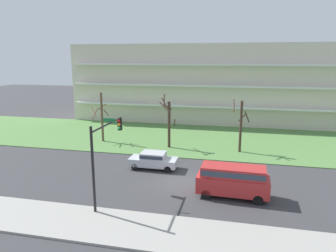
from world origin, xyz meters
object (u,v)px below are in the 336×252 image
at_px(tree_center, 241,125).
at_px(traffic_signal_mast, 104,147).
at_px(tree_left, 169,121).
at_px(sedan_silver_center_left, 153,160).
at_px(tree_far_left, 101,116).
at_px(van_red_near_left, 233,179).

height_order(tree_center, traffic_signal_mast, traffic_signal_mast).
xyz_separation_m(tree_left, sedan_silver_center_left, (0.10, -6.92, -2.23)).
bearing_deg(tree_far_left, tree_center, -2.86).
height_order(tree_left, traffic_signal_mast, tree_left).
relative_size(tree_far_left, tree_center, 1.06).
bearing_deg(tree_center, sedan_silver_center_left, -138.13).
bearing_deg(traffic_signal_mast, sedan_silver_center_left, 78.40).
relative_size(tree_far_left, traffic_signal_mast, 1.02).
distance_m(tree_far_left, van_red_near_left, 20.20).
height_order(van_red_near_left, sedan_silver_center_left, van_red_near_left).
bearing_deg(tree_center, traffic_signal_mast, -123.08).
relative_size(tree_left, tree_center, 1.07).
relative_size(tree_far_left, van_red_near_left, 1.15).
bearing_deg(tree_center, van_red_near_left, -92.48).
bearing_deg(sedan_silver_center_left, traffic_signal_mast, 78.29).
height_order(tree_left, van_red_near_left, tree_left).
bearing_deg(van_red_near_left, tree_left, 124.88).
bearing_deg(van_red_near_left, traffic_signal_mast, -160.54).
bearing_deg(traffic_signal_mast, tree_left, 84.39).
xyz_separation_m(tree_center, van_red_near_left, (-0.50, -11.48, -1.66)).
bearing_deg(tree_left, van_red_near_left, -57.08).
xyz_separation_m(tree_far_left, sedan_silver_center_left, (8.63, -7.80, -2.29)).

